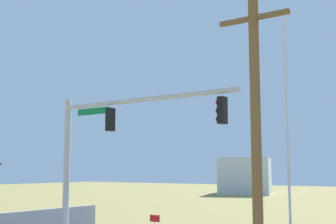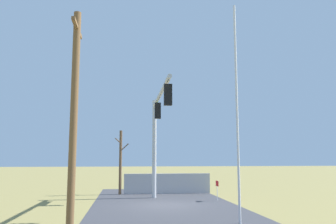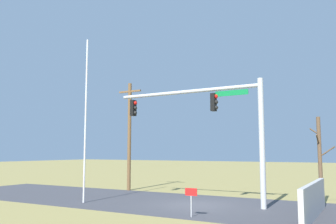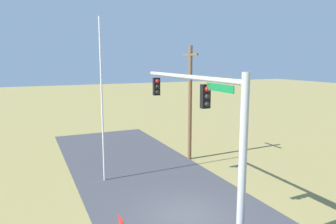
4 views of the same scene
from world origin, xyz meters
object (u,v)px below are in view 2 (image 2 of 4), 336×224
(flagpole, at_px, (237,110))
(bare_tree, at_px, (120,161))
(utility_pole, at_px, (74,116))
(signal_mast, at_px, (158,124))
(open_sign, at_px, (217,186))

(flagpole, xyz_separation_m, bare_tree, (11.52, 4.91, -2.23))
(flagpole, relative_size, bare_tree, 2.00)
(bare_tree, bearing_deg, utility_pole, 173.62)
(signal_mast, distance_m, bare_tree, 5.76)
(flagpole, height_order, open_sign, flagpole)
(open_sign, bearing_deg, bare_tree, 52.67)
(utility_pole, relative_size, bare_tree, 1.70)
(flagpole, relative_size, open_sign, 7.51)
(utility_pole, height_order, open_sign, utility_pole)
(flagpole, distance_m, open_sign, 7.97)
(flagpole, bearing_deg, utility_pole, 103.62)
(flagpole, xyz_separation_m, utility_pole, (-1.54, 6.37, -0.51))
(signal_mast, bearing_deg, flagpole, -158.25)
(flagpole, bearing_deg, signal_mast, 21.75)
(signal_mast, relative_size, open_sign, 7.08)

